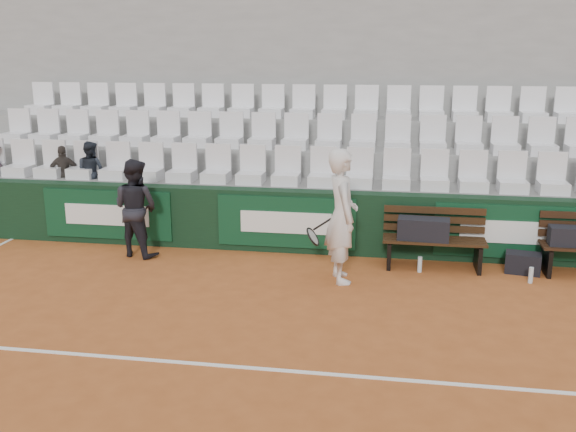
% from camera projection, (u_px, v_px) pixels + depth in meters
% --- Properties ---
extents(ground, '(80.00, 80.00, 0.00)m').
position_uv_depth(ground, '(244.00, 368.00, 6.59)').
color(ground, '#AC5727').
rests_on(ground, ground).
extents(court_baseline, '(18.00, 0.06, 0.01)m').
position_uv_depth(court_baseline, '(244.00, 367.00, 6.59)').
color(court_baseline, white).
rests_on(court_baseline, ground).
extents(back_barrier, '(18.00, 0.34, 1.00)m').
position_uv_depth(back_barrier, '(304.00, 221.00, 10.26)').
color(back_barrier, black).
rests_on(back_barrier, ground).
extents(grandstand_tier_front, '(18.00, 0.95, 1.00)m').
position_uv_depth(grandstand_tier_front, '(305.00, 212.00, 10.88)').
color(grandstand_tier_front, gray).
rests_on(grandstand_tier_front, ground).
extents(grandstand_tier_mid, '(18.00, 0.95, 1.45)m').
position_uv_depth(grandstand_tier_mid, '(312.00, 187.00, 11.73)').
color(grandstand_tier_mid, gray).
rests_on(grandstand_tier_mid, ground).
extents(grandstand_tier_back, '(18.00, 0.95, 1.90)m').
position_uv_depth(grandstand_tier_back, '(319.00, 166.00, 12.58)').
color(grandstand_tier_back, gray).
rests_on(grandstand_tier_back, ground).
extents(grandstand_rear_wall, '(18.00, 0.30, 4.40)m').
position_uv_depth(grandstand_rear_wall, '(323.00, 99.00, 12.86)').
color(grandstand_rear_wall, '#999997').
rests_on(grandstand_rear_wall, ground).
extents(seat_row_front, '(11.90, 0.44, 0.63)m').
position_uv_depth(seat_row_front, '(304.00, 166.00, 10.51)').
color(seat_row_front, silver).
rests_on(seat_row_front, grandstand_tier_front).
extents(seat_row_mid, '(11.90, 0.44, 0.63)m').
position_uv_depth(seat_row_mid, '(312.00, 132.00, 11.30)').
color(seat_row_mid, silver).
rests_on(seat_row_mid, grandstand_tier_mid).
extents(seat_row_back, '(11.90, 0.44, 0.63)m').
position_uv_depth(seat_row_back, '(318.00, 102.00, 12.09)').
color(seat_row_back, white).
rests_on(seat_row_back, grandstand_tier_back).
extents(bench_left, '(1.50, 0.56, 0.45)m').
position_uv_depth(bench_left, '(433.00, 253.00, 9.55)').
color(bench_left, '#341F0F').
rests_on(bench_left, ground).
extents(sports_bag_left, '(0.77, 0.37, 0.32)m').
position_uv_depth(sports_bag_left, '(423.00, 229.00, 9.43)').
color(sports_bag_left, black).
rests_on(sports_bag_left, bench_left).
extents(sports_bag_right, '(0.59, 0.29, 0.27)m').
position_uv_depth(sports_bag_right, '(570.00, 236.00, 9.15)').
color(sports_bag_right, black).
rests_on(sports_bag_right, bench_right).
extents(sports_bag_ground, '(0.54, 0.39, 0.30)m').
position_uv_depth(sports_bag_ground, '(523.00, 263.00, 9.36)').
color(sports_bag_ground, black).
rests_on(sports_bag_ground, ground).
extents(water_bottle_near, '(0.07, 0.07, 0.23)m').
position_uv_depth(water_bottle_near, '(420.00, 264.00, 9.39)').
color(water_bottle_near, silver).
rests_on(water_bottle_near, ground).
extents(water_bottle_far, '(0.06, 0.06, 0.23)m').
position_uv_depth(water_bottle_far, '(531.00, 275.00, 8.95)').
color(water_bottle_far, silver).
rests_on(water_bottle_far, ground).
extents(tennis_player, '(0.81, 0.79, 1.88)m').
position_uv_depth(tennis_player, '(342.00, 216.00, 8.87)').
color(tennis_player, silver).
rests_on(tennis_player, ground).
extents(ball_kid, '(0.89, 0.78, 1.54)m').
position_uv_depth(ball_kid, '(136.00, 208.00, 10.02)').
color(ball_kid, black).
rests_on(ball_kid, ground).
extents(spectator_b, '(0.63, 0.45, 0.99)m').
position_uv_depth(spectator_b, '(62.00, 148.00, 11.18)').
color(spectator_b, '#312B27').
rests_on(spectator_b, grandstand_tier_front).
extents(spectator_c, '(0.61, 0.52, 1.09)m').
position_uv_depth(spectator_c, '(89.00, 147.00, 11.08)').
color(spectator_c, black).
rests_on(spectator_c, grandstand_tier_front).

